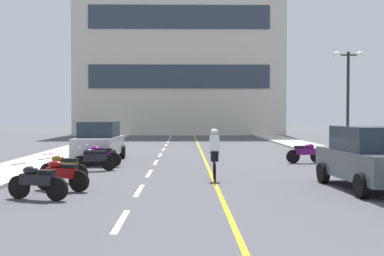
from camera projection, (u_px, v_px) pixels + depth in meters
ground_plane at (198, 157)px, 25.01m from camera, size 140.00×140.00×0.00m
curb_left at (70, 151)px, 27.90m from camera, size 2.40×72.00×0.12m
curb_right at (323, 151)px, 28.11m from camera, size 2.40×72.00×0.12m
lane_dash_1 at (121, 221)px, 9.99m from camera, size 0.14×2.20×0.01m
lane_dash_2 at (139, 190)px, 13.99m from camera, size 0.14×2.20×0.01m
lane_dash_3 at (149, 173)px, 17.98m from camera, size 0.14×2.20×0.01m
lane_dash_4 at (156, 162)px, 21.98m from camera, size 0.14×2.20×0.01m
lane_dash_5 at (160, 155)px, 25.98m from camera, size 0.14×2.20×0.01m
lane_dash_6 at (163, 149)px, 29.98m from camera, size 0.14×2.20×0.01m
lane_dash_7 at (166, 145)px, 33.97m from camera, size 0.14×2.20×0.01m
lane_dash_8 at (168, 142)px, 37.97m from camera, size 0.14×2.20×0.01m
lane_dash_9 at (169, 139)px, 41.97m from camera, size 0.14×2.20×0.01m
lane_dash_10 at (171, 137)px, 45.97m from camera, size 0.14×2.20×0.01m
lane_dash_11 at (172, 135)px, 49.97m from camera, size 0.14×2.20×0.01m
centre_line_yellow at (201, 152)px, 28.01m from camera, size 0.12×66.00×0.01m
office_building at (180, 43)px, 52.72m from camera, size 21.43×8.19×19.61m
street_lamp_mid at (348, 79)px, 23.48m from camera, size 1.46×0.36×5.05m
parked_car_near at (369, 158)px, 14.15m from camera, size 2.17×4.31×1.82m
parked_car_mid at (99, 141)px, 22.46m from camera, size 1.99×4.23×1.82m
motorcycle_3 at (37, 181)px, 12.45m from camera, size 1.65×0.76×0.92m
motorcycle_4 at (62, 174)px, 13.87m from camera, size 1.64×0.79×0.92m
motorcycle_5 at (63, 168)px, 15.62m from camera, size 1.65×0.76×0.92m
motorcycle_6 at (94, 159)px, 18.65m from camera, size 1.63×0.81×0.92m
motorcycle_7 at (100, 156)px, 20.07m from camera, size 1.70×0.60×0.92m
motorcycle_8 at (305, 153)px, 21.64m from camera, size 1.70×0.60×0.92m
cyclist_rider at (214, 154)px, 16.01m from camera, size 0.42×1.77×1.71m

